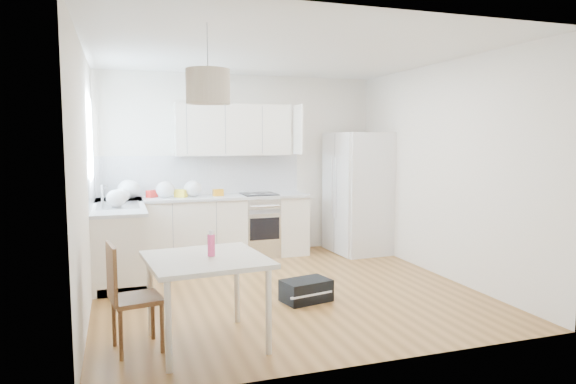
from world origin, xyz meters
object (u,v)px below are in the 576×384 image
at_px(dining_table, 206,267).
at_px(dining_chair, 137,296).
at_px(refrigerator, 359,193).
at_px(gym_bag, 306,290).

bearing_deg(dining_table, dining_chair, 167.11).
bearing_deg(refrigerator, gym_bag, -131.41).
xyz_separation_m(refrigerator, dining_table, (-2.83, -2.86, -0.24)).
relative_size(dining_chair, gym_bag, 1.80).
xyz_separation_m(refrigerator, gym_bag, (-1.62, -2.04, -0.80)).
distance_m(refrigerator, dining_chair, 4.42).
bearing_deg(gym_bag, dining_chair, -169.16).
relative_size(dining_table, gym_bag, 2.08).
height_order(refrigerator, gym_bag, refrigerator).
distance_m(dining_table, dining_chair, 0.61).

